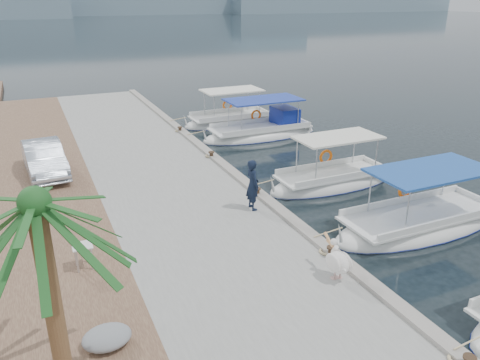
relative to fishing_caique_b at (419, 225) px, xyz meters
name	(u,v)px	position (x,y,z in m)	size (l,w,h in m)	color
ground	(283,221)	(-4.18, 2.48, -0.12)	(400.00, 400.00, 0.00)	black
concrete_quay	(167,182)	(-7.18, 7.48, 0.13)	(6.00, 40.00, 0.50)	gray
quay_curb	(226,166)	(-4.40, 7.48, 0.44)	(0.44, 40.00, 0.12)	gray
cobblestone_strip	(44,201)	(-12.18, 7.48, 0.13)	(4.00, 40.00, 0.50)	brown
fishing_caique_b	(419,225)	(0.00, 0.00, 0.00)	(7.19, 2.51, 2.83)	white
fishing_caique_c	(331,183)	(-0.54, 4.69, 0.00)	(6.11, 2.10, 2.83)	white
fishing_caique_d	(262,133)	(0.15, 12.86, 0.06)	(7.27, 2.54, 2.83)	white
fishing_caique_e	(230,122)	(-0.47, 16.24, 0.00)	(6.25, 2.37, 2.83)	white
mooring_bollards	(257,191)	(-4.53, 3.98, 0.57)	(0.28, 20.28, 0.33)	black
pelican	(338,261)	(-5.05, -2.05, 0.92)	(0.58, 1.37, 1.05)	tan
fisherman	(253,185)	(-5.22, 3.01, 1.32)	(0.69, 0.45, 1.89)	black
date_palm	(35,204)	(-12.26, -3.15, 4.44)	(4.60, 4.60, 5.01)	brown
parked_car	(44,158)	(-11.91, 9.98, 1.09)	(1.51, 4.34, 1.43)	silver
tarp_bundle	(107,337)	(-11.31, -2.15, 0.58)	(1.10, 0.90, 0.40)	gray
folding_table	(83,252)	(-11.36, 1.38, 0.90)	(0.55, 0.55, 0.73)	silver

